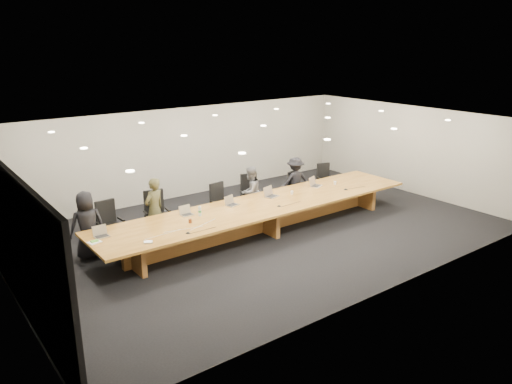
# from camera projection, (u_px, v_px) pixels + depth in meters

# --- Properties ---
(ground) EXTENTS (12.00, 12.00, 0.00)m
(ground) POSITION_uv_depth(u_px,v_px,m) (263.00, 231.00, 12.99)
(ground) COLOR black
(ground) RESTS_ON ground
(back_wall) EXTENTS (12.00, 0.02, 2.80)m
(back_wall) POSITION_uv_depth(u_px,v_px,m) (185.00, 152.00, 15.64)
(back_wall) COLOR beige
(back_wall) RESTS_ON ground
(left_wall_panel) EXTENTS (0.08, 7.84, 2.74)m
(left_wall_panel) POSITION_uv_depth(u_px,v_px,m) (8.00, 233.00, 9.18)
(left_wall_panel) COLOR black
(left_wall_panel) RESTS_ON ground
(conference_table) EXTENTS (9.00, 1.80, 0.75)m
(conference_table) POSITION_uv_depth(u_px,v_px,m) (263.00, 213.00, 12.84)
(conference_table) COLOR brown
(conference_table) RESTS_ON ground
(chair_far_left) EXTENTS (0.63, 0.63, 1.16)m
(chair_far_left) POSITION_uv_depth(u_px,v_px,m) (111.00, 225.00, 11.82)
(chair_far_left) COLOR black
(chair_far_left) RESTS_ON ground
(chair_left) EXTENTS (0.70, 0.70, 1.19)m
(chair_left) POSITION_uv_depth(u_px,v_px,m) (157.00, 214.00, 12.49)
(chair_left) COLOR black
(chair_left) RESTS_ON ground
(chair_mid_left) EXTENTS (0.64, 0.64, 1.11)m
(chair_mid_left) POSITION_uv_depth(u_px,v_px,m) (222.00, 203.00, 13.47)
(chair_mid_left) COLOR black
(chair_mid_left) RESTS_ON ground
(chair_mid_right) EXTENTS (0.73, 0.73, 1.15)m
(chair_mid_right) POSITION_uv_depth(u_px,v_px,m) (251.00, 194.00, 14.18)
(chair_mid_right) COLOR black
(chair_mid_right) RESTS_ON ground
(chair_right) EXTENTS (0.63, 0.63, 1.00)m
(chair_right) POSITION_uv_depth(u_px,v_px,m) (297.00, 187.00, 15.09)
(chair_right) COLOR black
(chair_right) RESTS_ON ground
(chair_far_right) EXTENTS (0.66, 0.66, 1.04)m
(chair_far_right) POSITION_uv_depth(u_px,v_px,m) (326.00, 180.00, 15.87)
(chair_far_right) COLOR black
(chair_far_right) RESTS_ON ground
(person_a) EXTENTS (0.81, 0.57, 1.57)m
(person_a) POSITION_uv_depth(u_px,v_px,m) (87.00, 225.00, 11.24)
(person_a) COLOR black
(person_a) RESTS_ON ground
(person_b) EXTENTS (0.68, 0.55, 1.60)m
(person_b) POSITION_uv_depth(u_px,v_px,m) (154.00, 209.00, 12.22)
(person_b) COLOR #37361E
(person_b) RESTS_ON ground
(person_c) EXTENTS (0.83, 0.73, 1.44)m
(person_c) POSITION_uv_depth(u_px,v_px,m) (250.00, 192.00, 13.91)
(person_c) COLOR #5B5B5D
(person_c) RESTS_ON ground
(person_d) EXTENTS (1.02, 0.72, 1.44)m
(person_d) POSITION_uv_depth(u_px,v_px,m) (295.00, 181.00, 14.98)
(person_d) COLOR black
(person_d) RESTS_ON ground
(laptop_a) EXTENTS (0.31, 0.22, 0.24)m
(laptop_a) POSITION_uv_depth(u_px,v_px,m) (101.00, 232.00, 10.61)
(laptop_a) COLOR tan
(laptop_a) RESTS_ON conference_table
(laptop_b) EXTENTS (0.31, 0.23, 0.24)m
(laptop_b) POSITION_uv_depth(u_px,v_px,m) (187.00, 211.00, 11.92)
(laptop_b) COLOR #C2B394
(laptop_b) RESTS_ON conference_table
(laptop_c) EXTENTS (0.36, 0.30, 0.25)m
(laptop_c) POSITION_uv_depth(u_px,v_px,m) (232.00, 201.00, 12.63)
(laptop_c) COLOR tan
(laptop_c) RESTS_ON conference_table
(laptop_d) EXTENTS (0.41, 0.35, 0.28)m
(laptop_d) POSITION_uv_depth(u_px,v_px,m) (272.00, 192.00, 13.31)
(laptop_d) COLOR tan
(laptop_d) RESTS_ON conference_table
(laptop_e) EXTENTS (0.43, 0.37, 0.28)m
(laptop_e) POSITION_uv_depth(u_px,v_px,m) (316.00, 182.00, 14.27)
(laptop_e) COLOR #C4AE95
(laptop_e) RESTS_ON conference_table
(water_bottle) EXTENTS (0.07, 0.07, 0.23)m
(water_bottle) POSITION_uv_depth(u_px,v_px,m) (200.00, 211.00, 11.88)
(water_bottle) COLOR silver
(water_bottle) RESTS_ON conference_table
(amber_mug) EXTENTS (0.09, 0.09, 0.09)m
(amber_mug) POSITION_uv_depth(u_px,v_px,m) (190.00, 221.00, 11.44)
(amber_mug) COLOR brown
(amber_mug) RESTS_ON conference_table
(paper_cup_near) EXTENTS (0.10, 0.10, 0.09)m
(paper_cup_near) POSITION_uv_depth(u_px,v_px,m) (292.00, 193.00, 13.58)
(paper_cup_near) COLOR silver
(paper_cup_near) RESTS_ON conference_table
(paper_cup_far) EXTENTS (0.10, 0.10, 0.10)m
(paper_cup_far) POSITION_uv_depth(u_px,v_px,m) (335.00, 183.00, 14.48)
(paper_cup_far) COLOR silver
(paper_cup_far) RESTS_ON conference_table
(notepad) EXTENTS (0.29, 0.25, 0.02)m
(notepad) POSITION_uv_depth(u_px,v_px,m) (94.00, 242.00, 10.34)
(notepad) COLOR white
(notepad) RESTS_ON conference_table
(lime_gadget) EXTENTS (0.16, 0.09, 0.02)m
(lime_gadget) POSITION_uv_depth(u_px,v_px,m) (95.00, 241.00, 10.35)
(lime_gadget) COLOR #60BC32
(lime_gadget) RESTS_ON notepad
(av_box) EXTENTS (0.22, 0.20, 0.03)m
(av_box) POSITION_uv_depth(u_px,v_px,m) (148.00, 242.00, 10.33)
(av_box) COLOR #B1B1B6
(av_box) RESTS_ON conference_table
(mic_left) EXTENTS (0.13, 0.13, 0.03)m
(mic_left) POSITION_uv_depth(u_px,v_px,m) (188.00, 233.00, 10.84)
(mic_left) COLOR black
(mic_left) RESTS_ON conference_table
(mic_center) EXTENTS (0.11, 0.11, 0.03)m
(mic_center) POSITION_uv_depth(u_px,v_px,m) (279.00, 206.00, 12.59)
(mic_center) COLOR black
(mic_center) RESTS_ON conference_table
(mic_right) EXTENTS (0.15, 0.15, 0.03)m
(mic_right) POSITION_uv_depth(u_px,v_px,m) (346.00, 189.00, 14.00)
(mic_right) COLOR black
(mic_right) RESTS_ON conference_table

